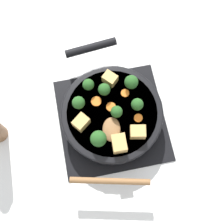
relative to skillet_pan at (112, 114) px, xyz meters
name	(u,v)px	position (x,y,z in m)	size (l,w,h in m)	color
ground_plane	(112,120)	(0.00, 0.00, -0.06)	(2.40, 2.40, 0.00)	white
front_burner_grate	(112,119)	(0.00, 0.00, -0.04)	(0.31, 0.31, 0.03)	black
skillet_pan	(112,114)	(0.00, 0.00, 0.00)	(0.28, 0.38, 0.05)	black
wooden_spoon	(111,156)	(-0.03, -0.12, 0.03)	(0.20, 0.20, 0.02)	olive
tofu_cube_center_large	(110,79)	(0.01, 0.09, 0.04)	(0.04, 0.03, 0.03)	tan
tofu_cube_near_handle	(118,144)	(0.00, -0.10, 0.04)	(0.05, 0.04, 0.04)	tan
tofu_cube_east_chunk	(81,122)	(-0.09, -0.02, 0.04)	(0.04, 0.03, 0.03)	tan
tofu_cube_west_chunk	(138,132)	(0.06, -0.08, 0.04)	(0.04, 0.03, 0.03)	tan
broccoli_floret_near_spoon	(137,104)	(0.07, 0.00, 0.05)	(0.03, 0.03, 0.04)	#709956
broccoli_floret_center_top	(88,85)	(-0.05, 0.08, 0.05)	(0.03, 0.03, 0.04)	#709956
broccoli_floret_east_rim	(117,112)	(0.01, -0.01, 0.05)	(0.03, 0.03, 0.04)	#709956
broccoli_floret_west_rim	(104,89)	(-0.01, 0.06, 0.05)	(0.03, 0.03, 0.04)	#709956
broccoli_floret_north_edge	(98,139)	(-0.05, -0.08, 0.05)	(0.04, 0.04, 0.05)	#709956
broccoli_floret_south_cluster	(131,82)	(0.07, 0.06, 0.05)	(0.04, 0.04, 0.05)	#709956
broccoli_floret_mid_floret	(79,103)	(-0.08, 0.03, 0.05)	(0.04, 0.04, 0.04)	#709956
carrot_slice_orange_thin	(138,118)	(0.07, -0.03, 0.02)	(0.02, 0.02, 0.01)	orange
carrot_slice_near_center	(112,107)	(0.00, 0.01, 0.02)	(0.03, 0.03, 0.01)	orange
carrot_slice_edge_slice	(96,101)	(-0.04, 0.04, 0.02)	(0.03, 0.03, 0.01)	orange
carrot_slice_under_broccoli	(125,93)	(0.05, 0.04, 0.02)	(0.02, 0.02, 0.01)	orange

